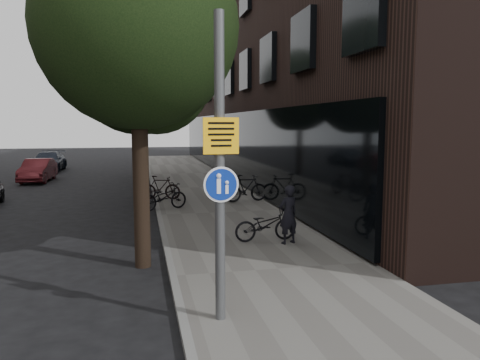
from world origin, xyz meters
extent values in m
plane|color=black|center=(0.00, 0.00, 0.00)|extent=(120.00, 120.00, 0.00)
cube|color=slate|center=(0.25, 10.00, 0.06)|extent=(4.50, 60.00, 0.12)
cube|color=slate|center=(-2.00, 10.00, 0.07)|extent=(0.15, 60.00, 0.13)
cube|color=black|center=(8.50, 22.00, 9.00)|extent=(12.00, 40.00, 18.00)
cylinder|color=black|center=(-2.60, 4.50, 1.60)|extent=(0.36, 0.36, 3.20)
sphere|color=black|center=(-2.60, 4.50, 5.30)|extent=(4.40, 4.40, 4.40)
sphere|color=black|center=(-2.20, 5.30, 4.30)|extent=(2.64, 2.64, 2.64)
cylinder|color=black|center=(-2.60, 13.00, 1.60)|extent=(0.36, 0.36, 3.20)
sphere|color=black|center=(-2.60, 13.00, 5.30)|extent=(5.00, 5.00, 5.00)
sphere|color=black|center=(-2.20, 13.80, 4.30)|extent=(3.00, 3.00, 3.00)
cylinder|color=black|center=(-2.60, 22.00, 1.60)|extent=(0.36, 0.36, 3.20)
sphere|color=black|center=(-2.60, 22.00, 5.30)|extent=(5.00, 5.00, 5.00)
sphere|color=black|center=(-2.20, 22.80, 4.30)|extent=(3.00, 3.00, 3.00)
cylinder|color=#595B5E|center=(-1.41, 1.03, 2.52)|extent=(0.16, 0.16, 4.80)
cube|color=#F9B00D|center=(-1.41, 1.03, 3.06)|extent=(0.56, 0.07, 0.56)
cylinder|color=#0D2B98|center=(-1.41, 1.03, 2.31)|extent=(0.49, 0.05, 0.49)
cylinder|color=white|center=(-1.41, 1.03, 2.31)|extent=(0.56, 0.05, 0.56)
imported|color=black|center=(1.13, 5.34, 0.89)|extent=(0.65, 0.54, 1.54)
imported|color=black|center=(0.62, 5.73, 0.56)|extent=(1.70, 0.67, 0.88)
imported|color=black|center=(1.54, 12.04, 0.67)|extent=(1.88, 0.80, 1.09)
imported|color=black|center=(-1.80, 10.88, 0.60)|extent=(1.93, 1.34, 0.96)
imported|color=black|center=(-1.80, 13.31, 0.61)|extent=(1.71, 0.87, 0.99)
imported|color=maroon|center=(-8.21, 21.80, 0.64)|extent=(1.50, 3.93, 1.28)
imported|color=black|center=(-8.71, 27.82, 0.67)|extent=(1.94, 4.65, 1.34)
camera|label=1|loc=(-2.62, -6.09, 3.24)|focal=35.00mm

